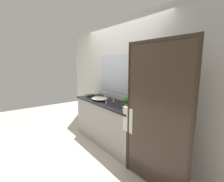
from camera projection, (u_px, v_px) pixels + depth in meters
ground_plane at (108, 141)px, 3.59m from camera, size 8.00×8.00×0.00m
wall_back_with_mirror at (121, 82)px, 3.57m from camera, size 4.40×0.06×2.60m
vanity_cabinet at (108, 122)px, 3.52m from camera, size 1.80×0.58×0.90m
shower_enclosure at (149, 113)px, 2.30m from camera, size 1.20×0.59×2.00m
sink_basin at (99, 99)px, 3.60m from camera, size 0.40×0.30×0.06m
faucet at (105, 96)px, 3.70m from camera, size 0.17×0.13×0.17m
potted_plant at (127, 101)px, 3.02m from camera, size 0.16×0.16×0.18m
soap_dish at (126, 110)px, 2.79m from camera, size 0.10×0.07×0.04m
amenity_bottle_conditioner at (106, 102)px, 3.23m from camera, size 0.03×0.03×0.07m
amenity_bottle_lotion at (113, 100)px, 3.41m from camera, size 0.03×0.03×0.08m
rolled_towel_near_edge at (90, 94)px, 4.03m from camera, size 0.10×0.21×0.09m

